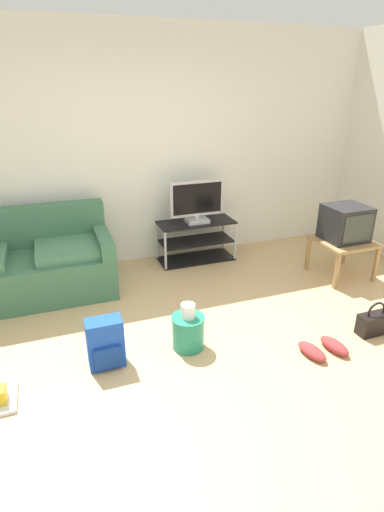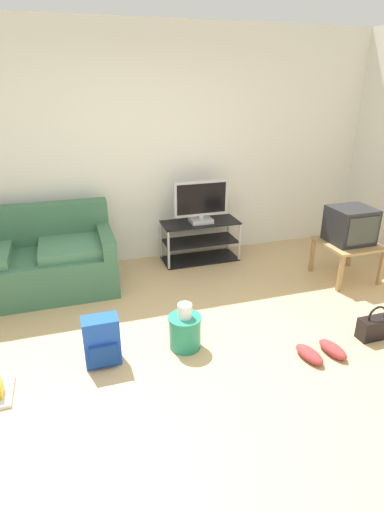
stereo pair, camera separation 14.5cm
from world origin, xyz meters
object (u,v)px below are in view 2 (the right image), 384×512
object	(u,v)px
couch	(28,263)
backpack	(102,341)
cleaning_bucket	(185,329)
flat_tv	(201,202)
sneakers_pair	(321,352)
tv_stand	(200,241)
side_table	(348,247)
crt_tv	(351,225)
handbag	(375,327)

from	to	relation	value
couch	backpack	bearing A→B (deg)	-67.81
couch	cleaning_bucket	xyz separation A→B (m)	(1.29, -1.48, -0.15)
flat_tv	sneakers_pair	bearing A→B (deg)	-81.63
couch	tv_stand	size ratio (longest dim) A/B	1.90
flat_tv	side_table	bearing A→B (deg)	-34.46
crt_tv	backpack	xyz separation A→B (m)	(-2.81, -0.73, -0.43)
crt_tv	cleaning_bucket	world-z (taller)	crt_tv
tv_stand	cleaning_bucket	world-z (taller)	tv_stand
tv_stand	backpack	distance (m)	2.21
tv_stand	crt_tv	world-z (taller)	crt_tv
couch	crt_tv	distance (m)	3.50
side_table	crt_tv	distance (m)	0.26
tv_stand	crt_tv	size ratio (longest dim) A/B	2.10
crt_tv	flat_tv	bearing A→B (deg)	145.98
tv_stand	flat_tv	distance (m)	0.50
backpack	couch	bearing A→B (deg)	119.61
couch	flat_tv	size ratio (longest dim) A/B	2.68
backpack	cleaning_bucket	bearing A→B (deg)	7.10
tv_stand	side_table	xyz separation A→B (m)	(1.41, -0.99, 0.13)
flat_tv	crt_tv	bearing A→B (deg)	-34.02
side_table	sneakers_pair	world-z (taller)	side_table
flat_tv	cleaning_bucket	xyz separation A→B (m)	(-0.71, -1.69, -0.58)
handbag	crt_tv	bearing A→B (deg)	65.85
couch	sneakers_pair	size ratio (longest dim) A/B	4.51
side_table	cleaning_bucket	world-z (taller)	side_table
backpack	handbag	world-z (taller)	backpack
handbag	couch	bearing A→B (deg)	147.52
side_table	backpack	bearing A→B (deg)	-165.66
backpack	sneakers_pair	size ratio (longest dim) A/B	1.03
crt_tv	sneakers_pair	bearing A→B (deg)	-132.35
flat_tv	side_table	xyz separation A→B (m)	(1.41, -0.97, -0.38)
tv_stand	sneakers_pair	bearing A→B (deg)	-81.72
couch	flat_tv	xyz separation A→B (m)	(2.00, 0.21, 0.43)
flat_tv	sneakers_pair	distance (m)	2.29
side_table	cleaning_bucket	bearing A→B (deg)	-161.23
flat_tv	handbag	distance (m)	2.35
couch	flat_tv	bearing A→B (deg)	5.96
handbag	backpack	bearing A→B (deg)	170.76
couch	backpack	xyz separation A→B (m)	(0.60, -1.48, -0.13)
couch	cleaning_bucket	bearing A→B (deg)	-49.00
flat_tv	side_table	size ratio (longest dim) A/B	1.13
couch	sneakers_pair	xyz separation A→B (m)	(2.32, -1.95, -0.28)
cleaning_bucket	flat_tv	bearing A→B (deg)	67.22
backpack	sneakers_pair	world-z (taller)	backpack
cleaning_bucket	sneakers_pair	xyz separation A→B (m)	(1.03, -0.46, -0.13)
side_table	crt_tv	world-z (taller)	crt_tv
handbag	sneakers_pair	distance (m)	0.61
cleaning_bucket	side_table	bearing A→B (deg)	18.77
backpack	crt_tv	bearing A→B (deg)	22.07
flat_tv	handbag	world-z (taller)	flat_tv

